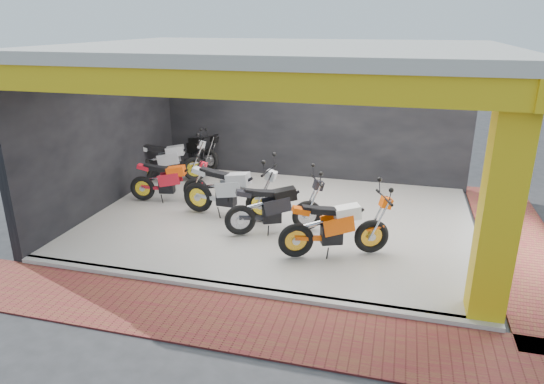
{
  "coord_description": "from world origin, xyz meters",
  "views": [
    {
      "loc": [
        2.35,
        -7.45,
        4.12
      ],
      "look_at": [
        -0.02,
        1.35,
        0.9
      ],
      "focal_mm": 32.0,
      "sensor_mm": 36.0,
      "label": 1
    }
  ],
  "objects": [
    {
      "name": "floor_kerb",
      "position": [
        0.0,
        -1.02,
        0.05
      ],
      "size": [
        8.0,
        0.2,
        0.1
      ],
      "primitive_type": "cube",
      "color": "silver",
      "rests_on": "ground"
    },
    {
      "name": "moto_row_c",
      "position": [
        -2.13,
        2.35,
        0.7
      ],
      "size": [
        2.06,
        1.04,
        1.2
      ],
      "primitive_type": null,
      "rotation": [
        0.0,
        0.0,
        0.17
      ],
      "color": "red",
      "rests_on": "showroom_floor"
    },
    {
      "name": "moto_row_b",
      "position": [
        0.69,
        1.44,
        0.74
      ],
      "size": [
        2.22,
        1.59,
        1.28
      ],
      "primitive_type": null,
      "rotation": [
        0.0,
        0.0,
        0.44
      ],
      "color": "black",
      "rests_on": "showroom_floor"
    },
    {
      "name": "paver_front",
      "position": [
        0.0,
        -1.8,
        0.01
      ],
      "size": [
        9.0,
        1.4,
        0.03
      ],
      "primitive_type": "cube",
      "color": "maroon",
      "rests_on": "ground"
    },
    {
      "name": "header_beam_right",
      "position": [
        4.0,
        2.0,
        3.3
      ],
      "size": [
        0.3,
        6.4,
        0.4
      ],
      "primitive_type": "cube",
      "color": "gold",
      "rests_on": "corner_column"
    },
    {
      "name": "corner_column",
      "position": [
        3.75,
        -0.75,
        1.75
      ],
      "size": [
        0.5,
        0.5,
        3.5
      ],
      "primitive_type": "cube",
      "color": "gold",
      "rests_on": "ground"
    },
    {
      "name": "moto_row_d",
      "position": [
        -2.8,
        4.87,
        0.72
      ],
      "size": [
        2.17,
        1.4,
        1.25
      ],
      "primitive_type": null,
      "rotation": [
        0.0,
        0.0,
        -0.34
      ],
      "color": "black",
      "rests_on": "showroom_floor"
    },
    {
      "name": "moto_row_a",
      "position": [
        -0.35,
        1.66,
        0.8
      ],
      "size": [
        2.34,
        1.03,
        1.39
      ],
      "primitive_type": null,
      "rotation": [
        0.0,
        0.0,
        -0.08
      ],
      "color": "#B0B3B8",
      "rests_on": "showroom_floor"
    },
    {
      "name": "ground",
      "position": [
        0.0,
        0.0,
        0.0
      ],
      "size": [
        80.0,
        80.0,
        0.0
      ],
      "primitive_type": "plane",
      "color": "#2D2D30",
      "rests_on": "ground"
    },
    {
      "name": "showroom_ceiling",
      "position": [
        0.0,
        2.0,
        3.6
      ],
      "size": [
        8.4,
        6.4,
        0.2
      ],
      "primitive_type": "cube",
      "color": "beige",
      "rests_on": "corner_column"
    },
    {
      "name": "paver_right",
      "position": [
        4.8,
        2.0,
        0.01
      ],
      "size": [
        1.4,
        7.0,
        0.03
      ],
      "primitive_type": "cube",
      "color": "maroon",
      "rests_on": "ground"
    },
    {
      "name": "back_wall",
      "position": [
        0.0,
        5.1,
        1.75
      ],
      "size": [
        8.2,
        0.2,
        3.5
      ],
      "primitive_type": "cube",
      "color": "black",
      "rests_on": "ground"
    },
    {
      "name": "header_beam_front",
      "position": [
        0.0,
        -1.0,
        3.3
      ],
      "size": [
        8.4,
        0.3,
        0.4
      ],
      "primitive_type": "cube",
      "color": "gold",
      "rests_on": "corner_column"
    },
    {
      "name": "showroom_floor",
      "position": [
        0.0,
        2.0,
        0.05
      ],
      "size": [
        8.0,
        6.0,
        0.1
      ],
      "primitive_type": "cube",
      "color": "silver",
      "rests_on": "ground"
    },
    {
      "name": "moto_row_e",
      "position": [
        -2.8,
        3.81,
        0.76
      ],
      "size": [
        2.31,
        1.36,
        1.33
      ],
      "primitive_type": null,
      "rotation": [
        0.0,
        0.0,
        0.27
      ],
      "color": "#989A9F",
      "rests_on": "showroom_floor"
    },
    {
      "name": "left_wall",
      "position": [
        -4.1,
        2.0,
        1.75
      ],
      "size": [
        0.2,
        6.2,
        3.5
      ],
      "primitive_type": "cube",
      "color": "black",
      "rests_on": "ground"
    },
    {
      "name": "moto_hero",
      "position": [
        2.01,
        0.74,
        0.75
      ],
      "size": [
        2.28,
        1.55,
        1.31
      ],
      "primitive_type": null,
      "rotation": [
        0.0,
        0.0,
        0.39
      ],
      "color": "#FF5A0A",
      "rests_on": "showroom_floor"
    }
  ]
}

